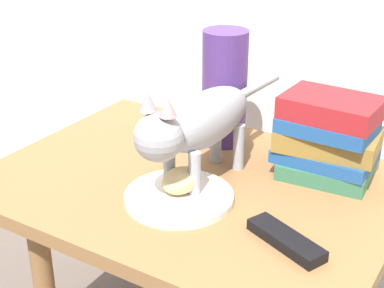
% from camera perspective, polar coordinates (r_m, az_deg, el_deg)
% --- Properties ---
extents(side_table, '(0.82, 0.60, 0.60)m').
position_cam_1_polar(side_table, '(1.21, 0.00, -7.07)').
color(side_table, olive).
rests_on(side_table, ground).
extents(plate, '(0.21, 0.21, 0.01)m').
position_cam_1_polar(plate, '(1.09, -1.31, -5.34)').
color(plate, silver).
rests_on(plate, side_table).
extents(bread_roll, '(0.08, 0.09, 0.05)m').
position_cam_1_polar(bread_roll, '(1.08, -1.12, -3.67)').
color(bread_roll, '#E0BC7A').
rests_on(bread_roll, plate).
extents(cat, '(0.11, 0.48, 0.23)m').
position_cam_1_polar(cat, '(1.09, 0.65, 2.09)').
color(cat, '#99999E').
rests_on(cat, side_table).
extents(book_stack, '(0.21, 0.15, 0.17)m').
position_cam_1_polar(book_stack, '(1.18, 13.46, 0.62)').
color(book_stack, '#336B4C').
rests_on(book_stack, side_table).
extents(green_vase, '(0.10, 0.10, 0.26)m').
position_cam_1_polar(green_vase, '(1.29, 3.27, 5.62)').
color(green_vase, '#4C2D72').
rests_on(green_vase, side_table).
extents(tv_remote, '(0.16, 0.10, 0.02)m').
position_cam_1_polar(tv_remote, '(0.98, 9.39, -9.45)').
color(tv_remote, black).
rests_on(tv_remote, side_table).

